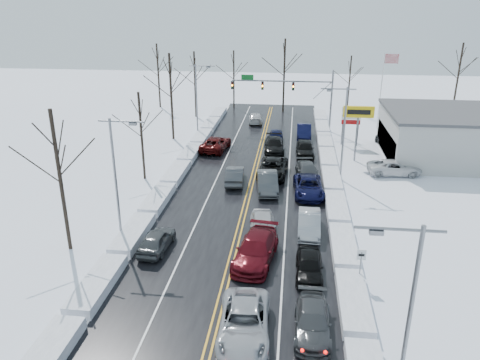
# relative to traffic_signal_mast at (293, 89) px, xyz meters

# --- Properties ---
(ground) EXTENTS (160.00, 160.00, 0.00)m
(ground) POSITION_rel_traffic_signal_mast_xyz_m (-3.45, -27.99, -5.48)
(ground) COLOR white
(ground) RESTS_ON ground
(road_surface) EXTENTS (14.00, 84.00, 0.01)m
(road_surface) POSITION_rel_traffic_signal_mast_xyz_m (-3.45, -25.99, -5.47)
(road_surface) COLOR black
(road_surface) RESTS_ON ground
(snow_bank_left) EXTENTS (1.69, 72.00, 0.69)m
(snow_bank_left) POSITION_rel_traffic_signal_mast_xyz_m (-11.05, -25.99, -5.48)
(snow_bank_left) COLOR white
(snow_bank_left) RESTS_ON ground
(snow_bank_right) EXTENTS (1.69, 72.00, 0.69)m
(snow_bank_right) POSITION_rel_traffic_signal_mast_xyz_m (4.15, -25.99, -5.48)
(snow_bank_right) COLOR white
(snow_bank_right) RESTS_ON ground
(traffic_signal_mast) EXTENTS (13.28, 0.39, 8.00)m
(traffic_signal_mast) POSITION_rel_traffic_signal_mast_xyz_m (0.00, 0.00, 0.00)
(traffic_signal_mast) COLOR slate
(traffic_signal_mast) RESTS_ON ground
(tires_plus_sign) EXTENTS (3.20, 0.34, 6.00)m
(tires_plus_sign) POSITION_rel_traffic_signal_mast_xyz_m (7.05, -12.00, -0.49)
(tires_plus_sign) COLOR slate
(tires_plus_sign) RESTS_ON ground
(used_vehicles_sign) EXTENTS (2.20, 0.22, 4.65)m
(used_vehicles_sign) POSITION_rel_traffic_signal_mast_xyz_m (7.05, -5.99, -2.16)
(used_vehicles_sign) COLOR slate
(used_vehicles_sign) RESTS_ON ground
(speed_limit_sign) EXTENTS (0.55, 0.09, 2.35)m
(speed_limit_sign) POSITION_rel_traffic_signal_mast_xyz_m (4.75, -35.99, -3.84)
(speed_limit_sign) COLOR slate
(speed_limit_sign) RESTS_ON ground
(flagpole) EXTENTS (1.87, 1.20, 10.00)m
(flagpole) POSITION_rel_traffic_signal_mast_xyz_m (11.72, 2.01, 0.45)
(flagpole) COLOR silver
(flagpole) RESTS_ON ground
(streetlight_se) EXTENTS (3.20, 0.25, 9.00)m
(streetlight_se) POSITION_rel_traffic_signal_mast_xyz_m (4.85, -45.99, -0.17)
(streetlight_se) COLOR slate
(streetlight_se) RESTS_ON ground
(streetlight_ne) EXTENTS (3.20, 0.25, 9.00)m
(streetlight_ne) POSITION_rel_traffic_signal_mast_xyz_m (4.85, -17.99, -0.17)
(streetlight_ne) COLOR slate
(streetlight_ne) RESTS_ON ground
(streetlight_sw) EXTENTS (3.20, 0.25, 9.00)m
(streetlight_sw) POSITION_rel_traffic_signal_mast_xyz_m (-11.74, -31.99, -0.17)
(streetlight_sw) COLOR slate
(streetlight_sw) RESTS_ON ground
(streetlight_nw) EXTENTS (3.20, 0.25, 9.00)m
(streetlight_nw) POSITION_rel_traffic_signal_mast_xyz_m (-11.74, -3.99, -0.17)
(streetlight_nw) COLOR slate
(streetlight_nw) RESTS_ON ground
(tree_left_b) EXTENTS (4.00, 4.00, 10.00)m
(tree_left_b) POSITION_rel_traffic_signal_mast_xyz_m (-14.95, -33.99, 1.51)
(tree_left_b) COLOR #2D231C
(tree_left_b) RESTS_ON ground
(tree_left_c) EXTENTS (3.40, 3.40, 8.50)m
(tree_left_c) POSITION_rel_traffic_signal_mast_xyz_m (-13.95, -19.99, 0.46)
(tree_left_c) COLOR #2D231C
(tree_left_c) RESTS_ON ground
(tree_left_d) EXTENTS (4.20, 4.20, 10.50)m
(tree_left_d) POSITION_rel_traffic_signal_mast_xyz_m (-14.65, -5.99, 1.86)
(tree_left_d) COLOR #2D231C
(tree_left_d) RESTS_ON ground
(tree_left_e) EXTENTS (3.80, 3.80, 9.50)m
(tree_left_e) POSITION_rel_traffic_signal_mast_xyz_m (-14.25, 6.01, 1.16)
(tree_left_e) COLOR #2D231C
(tree_left_e) RESTS_ON ground
(tree_far_a) EXTENTS (4.00, 4.00, 10.00)m
(tree_far_a) POSITION_rel_traffic_signal_mast_xyz_m (-21.45, 12.01, 1.51)
(tree_far_a) COLOR #2D231C
(tree_far_a) RESTS_ON ground
(tree_far_b) EXTENTS (3.60, 3.60, 9.00)m
(tree_far_b) POSITION_rel_traffic_signal_mast_xyz_m (-9.45, 13.01, 0.81)
(tree_far_b) COLOR #2D231C
(tree_far_b) RESTS_ON ground
(tree_far_c) EXTENTS (4.40, 4.40, 11.00)m
(tree_far_c) POSITION_rel_traffic_signal_mast_xyz_m (-1.45, 11.01, 2.21)
(tree_far_c) COLOR #2D231C
(tree_far_c) RESTS_ON ground
(tree_far_d) EXTENTS (3.40, 3.40, 8.50)m
(tree_far_d) POSITION_rel_traffic_signal_mast_xyz_m (8.55, 12.51, 0.46)
(tree_far_d) COLOR #2D231C
(tree_far_d) RESTS_ON ground
(tree_far_e) EXTENTS (4.20, 4.20, 10.50)m
(tree_far_e) POSITION_rel_traffic_signal_mast_xyz_m (24.55, 13.01, 1.86)
(tree_far_e) COLOR #2D231C
(tree_far_e) RESTS_ON ground
(queued_car_2) EXTENTS (2.94, 5.85, 1.59)m
(queued_car_2) POSITION_rel_traffic_signal_mast_xyz_m (-1.77, -41.63, -5.48)
(queued_car_2) COLOR #A9ACB1
(queued_car_2) RESTS_ON ground
(queued_car_3) EXTENTS (3.14, 6.15, 1.71)m
(queued_car_3) POSITION_rel_traffic_signal_mast_xyz_m (-1.81, -34.13, -5.48)
(queued_car_3) COLOR #550B13
(queued_car_3) RESTS_ON ground
(queued_car_4) EXTENTS (2.36, 4.84, 1.59)m
(queued_car_4) POSITION_rel_traffic_signal_mast_xyz_m (-1.62, -30.41, -5.48)
(queued_car_4) COLOR silver
(queued_car_4) RESTS_ON ground
(queued_car_5) EXTENTS (2.37, 5.32, 1.70)m
(queued_car_5) POSITION_rel_traffic_signal_mast_xyz_m (-1.82, -21.68, -5.48)
(queued_car_5) COLOR #3A3C3E
(queued_car_5) RESTS_ON ground
(queued_car_6) EXTENTS (3.05, 6.06, 1.64)m
(queued_car_6) POSITION_rel_traffic_signal_mast_xyz_m (-1.57, -17.79, -5.48)
(queued_car_6) COLOR black
(queued_car_6) RESTS_ON ground
(queued_car_7) EXTENTS (2.61, 5.63, 1.59)m
(queued_car_7) POSITION_rel_traffic_signal_mast_xyz_m (-1.80, -9.98, -5.48)
(queued_car_7) COLOR black
(queued_car_7) RESTS_ON ground
(queued_car_8) EXTENTS (1.76, 4.24, 1.44)m
(queued_car_8) POSITION_rel_traffic_signal_mast_xyz_m (-1.79, -5.78, -5.48)
(queued_car_8) COLOR black
(queued_car_8) RESTS_ON ground
(queued_car_11) EXTENTS (1.95, 4.68, 1.35)m
(queued_car_11) POSITION_rel_traffic_signal_mast_xyz_m (1.76, -40.94, -5.48)
(queued_car_11) COLOR #3E4043
(queued_car_11) RESTS_ON ground
(queued_car_12) EXTENTS (1.72, 4.25, 1.45)m
(queued_car_12) POSITION_rel_traffic_signal_mast_xyz_m (1.69, -35.48, -5.48)
(queued_car_12) COLOR black
(queued_car_12) RESTS_ON ground
(queued_car_13) EXTENTS (1.71, 4.70, 1.54)m
(queued_car_13) POSITION_rel_traffic_signal_mast_xyz_m (1.80, -29.57, -5.48)
(queued_car_13) COLOR #9B9EA3
(queued_car_13) RESTS_ON ground
(queued_car_14) EXTENTS (2.86, 5.67, 1.54)m
(queued_car_14) POSITION_rel_traffic_signal_mast_xyz_m (1.90, -22.14, -5.48)
(queued_car_14) COLOR black
(queued_car_14) RESTS_ON ground
(queued_car_15) EXTENTS (2.65, 5.14, 1.43)m
(queued_car_15) POSITION_rel_traffic_signal_mast_xyz_m (1.88, -18.01, -5.48)
(queued_car_15) COLOR #3F4144
(queued_car_15) RESTS_ON ground
(queued_car_16) EXTENTS (2.12, 4.96, 1.67)m
(queued_car_16) POSITION_rel_traffic_signal_mast_xyz_m (1.70, -10.85, -5.48)
(queued_car_16) COLOR black
(queued_car_16) RESTS_ON ground
(queued_car_17) EXTENTS (1.77, 5.02, 1.65)m
(queued_car_17) POSITION_rel_traffic_signal_mast_xyz_m (1.65, -3.42, -5.48)
(queued_car_17) COLOR black
(queued_car_17) RESTS_ON ground
(oncoming_car_0) EXTENTS (1.99, 4.81, 1.55)m
(oncoming_car_0) POSITION_rel_traffic_signal_mast_xyz_m (-5.05, -20.01, -5.48)
(oncoming_car_0) COLOR #3C3E41
(oncoming_car_0) RESTS_ON ground
(oncoming_car_1) EXTENTS (3.32, 5.99, 1.59)m
(oncoming_car_1) POSITION_rel_traffic_signal_mast_xyz_m (-8.59, -9.98, -5.48)
(oncoming_car_1) COLOR #440909
(oncoming_car_1) RESTS_ON ground
(oncoming_car_2) EXTENTS (2.41, 4.95, 1.39)m
(oncoming_car_2) POSITION_rel_traffic_signal_mast_xyz_m (-5.10, 3.49, -5.48)
(oncoming_car_2) COLOR silver
(oncoming_car_2) RESTS_ON ground
(oncoming_car_3) EXTENTS (2.01, 4.39, 1.46)m
(oncoming_car_3) POSITION_rel_traffic_signal_mast_xyz_m (-8.83, -33.39, -5.48)
(oncoming_car_3) COLOR #424648
(oncoming_car_3) RESTS_ON ground
(parked_car_0) EXTENTS (5.46, 2.84, 1.47)m
(parked_car_0) POSITION_rel_traffic_signal_mast_xyz_m (10.51, -15.94, -5.48)
(parked_car_0) COLOR white
(parked_car_0) RESTS_ON ground
(parked_car_1) EXTENTS (2.59, 5.69, 1.62)m
(parked_car_1) POSITION_rel_traffic_signal_mast_xyz_m (13.50, -11.39, -5.48)
(parked_car_1) COLOR #3D3F42
(parked_car_1) RESTS_ON ground
(parked_car_2) EXTENTS (2.20, 4.65, 1.54)m
(parked_car_2) POSITION_rel_traffic_signal_mast_xyz_m (11.37, -6.03, -5.48)
(parked_car_2) COLOR black
(parked_car_2) RESTS_ON ground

